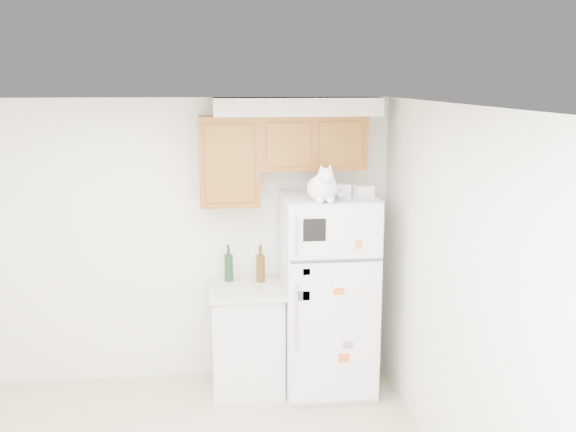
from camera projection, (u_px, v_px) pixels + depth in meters
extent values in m
cube|color=white|center=(173.00, 242.00, 5.90)|extent=(3.80, 0.04, 2.50)
cube|color=white|center=(466.00, 309.00, 4.17)|extent=(0.04, 4.00, 2.50)
cube|color=white|center=(146.00, 107.00, 3.71)|extent=(3.80, 4.00, 0.04)
cube|color=#8F581F|center=(312.00, 142.00, 5.69)|extent=(0.90, 0.33, 0.45)
cube|color=#8F581F|center=(229.00, 161.00, 5.64)|extent=(0.50, 0.33, 0.75)
cube|color=silver|center=(297.00, 107.00, 5.63)|extent=(1.40, 0.37, 0.15)
cube|color=white|center=(328.00, 293.00, 5.76)|extent=(0.76, 0.72, 1.70)
cube|color=white|center=(337.00, 232.00, 5.27)|extent=(0.74, 0.03, 0.44)
cube|color=white|center=(335.00, 333.00, 5.44)|extent=(0.74, 0.03, 1.19)
cube|color=#59595B|center=(336.00, 260.00, 5.32)|extent=(0.74, 0.03, 0.02)
cylinder|color=silver|center=(297.00, 235.00, 5.21)|extent=(0.02, 0.02, 0.32)
cylinder|color=silver|center=(297.00, 317.00, 5.34)|extent=(0.02, 0.02, 0.55)
cube|color=black|center=(314.00, 230.00, 5.23)|extent=(0.18, 0.00, 0.18)
cube|color=white|center=(317.00, 285.00, 5.32)|extent=(0.22, 0.00, 0.28)
cube|color=white|center=(305.00, 270.00, 5.28)|extent=(0.09, 0.00, 0.09)
cube|color=white|center=(364.00, 217.00, 5.25)|extent=(0.10, 0.00, 0.09)
cube|color=#BC8F3A|center=(359.00, 245.00, 5.29)|extent=(0.05, 0.00, 0.07)
cube|color=#4A4B4F|center=(304.00, 296.00, 5.33)|extent=(0.09, 0.00, 0.08)
cube|color=white|center=(370.00, 358.00, 5.50)|extent=(0.10, 0.00, 0.05)
cube|color=#AE7C94|center=(348.00, 345.00, 5.45)|extent=(0.09, 0.00, 0.06)
cube|color=white|center=(368.00, 290.00, 5.38)|extent=(0.11, 0.00, 0.10)
cube|color=orange|center=(344.00, 358.00, 5.47)|extent=(0.09, 0.00, 0.08)
cube|color=#E35A25|center=(339.00, 291.00, 5.35)|extent=(0.09, 0.00, 0.06)
cube|color=white|center=(342.00, 244.00, 5.28)|extent=(0.10, 0.00, 0.06)
cube|color=white|center=(247.00, 339.00, 5.82)|extent=(0.60, 0.60, 0.88)
cube|color=beige|center=(247.00, 289.00, 5.71)|extent=(0.64, 0.64, 0.04)
ellipsoid|color=white|center=(322.00, 188.00, 5.35)|extent=(0.25, 0.33, 0.21)
ellipsoid|color=white|center=(324.00, 184.00, 5.25)|extent=(0.18, 0.14, 0.20)
sphere|color=white|center=(326.00, 175.00, 5.18)|extent=(0.12, 0.12, 0.12)
cone|color=white|center=(321.00, 168.00, 5.17)|extent=(0.04, 0.04, 0.05)
cone|color=white|center=(330.00, 167.00, 5.17)|extent=(0.04, 0.04, 0.05)
cone|color=#D88C8C|center=(322.00, 168.00, 5.16)|extent=(0.02, 0.02, 0.03)
cone|color=#D88C8C|center=(330.00, 168.00, 5.17)|extent=(0.02, 0.02, 0.03)
sphere|color=white|center=(327.00, 179.00, 5.14)|extent=(0.05, 0.05, 0.05)
sphere|color=white|center=(320.00, 199.00, 5.23)|extent=(0.07, 0.07, 0.07)
sphere|color=white|center=(330.00, 199.00, 5.24)|extent=(0.07, 0.07, 0.07)
cylinder|color=white|center=(333.00, 194.00, 5.49)|extent=(0.15, 0.21, 0.07)
cube|color=white|center=(341.00, 189.00, 5.60)|extent=(0.21, 0.19, 0.10)
cube|color=white|center=(364.00, 191.00, 5.56)|extent=(0.17, 0.15, 0.09)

